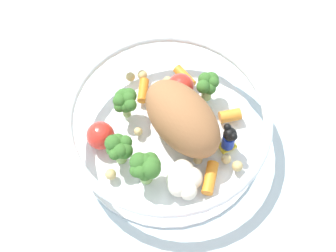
{
  "coord_description": "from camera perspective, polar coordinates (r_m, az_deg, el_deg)",
  "views": [
    {
      "loc": [
        0.2,
        0.15,
        0.47
      ],
      "look_at": [
        0.01,
        0.01,
        0.03
      ],
      "focal_mm": 52.6,
      "sensor_mm": 36.0,
      "label": 1
    }
  ],
  "objects": [
    {
      "name": "ground_plane",
      "position": [
        0.53,
        0.07,
        -0.23
      ],
      "size": [
        2.4,
        2.4,
        0.0
      ],
      "primitive_type": "plane",
      "color": "silver"
    },
    {
      "name": "food_container",
      "position": [
        0.5,
        0.22,
        -0.1
      ],
      "size": [
        0.21,
        0.21,
        0.07
      ],
      "color": "white",
      "rests_on": "ground_plane"
    }
  ]
}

